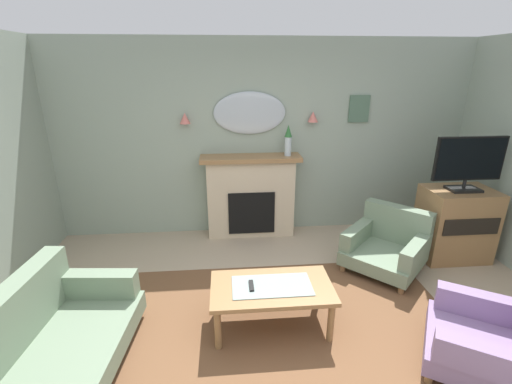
{
  "coord_description": "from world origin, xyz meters",
  "views": [
    {
      "loc": [
        -0.54,
        -2.3,
        2.32
      ],
      "look_at": [
        -0.22,
        1.3,
        1.01
      ],
      "focal_mm": 24.77,
      "sensor_mm": 36.0,
      "label": 1
    }
  ],
  "objects": [
    {
      "name": "floor",
      "position": [
        0.0,
        0.0,
        -0.05
      ],
      "size": [
        6.68,
        5.99,
        0.1
      ],
      "primitive_type": "cube",
      "color": "tan",
      "rests_on": "ground"
    },
    {
      "name": "wall_back",
      "position": [
        0.0,
        2.55,
        1.33
      ],
      "size": [
        6.68,
        0.1,
        2.66
      ],
      "primitive_type": "cube",
      "color": "#93A393",
      "rests_on": "ground"
    },
    {
      "name": "patterned_rug",
      "position": [
        0.0,
        0.2,
        0.01
      ],
      "size": [
        3.2,
        2.4,
        0.01
      ],
      "primitive_type": "cube",
      "color": "brown",
      "rests_on": "ground"
    },
    {
      "name": "fireplace",
      "position": [
        -0.2,
        2.32,
        0.57
      ],
      "size": [
        1.36,
        0.36,
        1.16
      ],
      "color": "beige",
      "rests_on": "ground"
    },
    {
      "name": "mantel_vase_right",
      "position": [
        0.3,
        2.3,
        1.38
      ],
      "size": [
        0.1,
        0.1,
        0.42
      ],
      "color": "silver",
      "rests_on": "fireplace"
    },
    {
      "name": "wall_mirror",
      "position": [
        -0.2,
        2.47,
        1.71
      ],
      "size": [
        0.96,
        0.06,
        0.56
      ],
      "primitive_type": "ellipsoid",
      "color": "#B2BCC6"
    },
    {
      "name": "wall_sconce_left",
      "position": [
        -1.05,
        2.42,
        1.66
      ],
      "size": [
        0.14,
        0.14,
        0.14
      ],
      "primitive_type": "cone",
      "color": "#D17066"
    },
    {
      "name": "wall_sconce_right",
      "position": [
        0.65,
        2.42,
        1.66
      ],
      "size": [
        0.14,
        0.14,
        0.14
      ],
      "primitive_type": "cone",
      "color": "#D17066"
    },
    {
      "name": "framed_picture",
      "position": [
        1.3,
        2.48,
        1.75
      ],
      "size": [
        0.28,
        0.03,
        0.36
      ],
      "primitive_type": "cube",
      "color": "#4C6B56"
    },
    {
      "name": "coffee_table",
      "position": [
        -0.15,
        0.38,
        0.38
      ],
      "size": [
        1.1,
        0.6,
        0.45
      ],
      "color": "olive",
      "rests_on": "ground"
    },
    {
      "name": "tv_remote",
      "position": [
        -0.34,
        0.38,
        0.45
      ],
      "size": [
        0.04,
        0.16,
        0.02
      ],
      "primitive_type": "cube",
      "color": "black",
      "rests_on": "coffee_table"
    },
    {
      "name": "floral_couch",
      "position": [
        -1.95,
        -0.15,
        0.32
      ],
      "size": [
        1.01,
        1.78,
        0.76
      ],
      "color": "gray",
      "rests_on": "ground"
    },
    {
      "name": "armchair_beside_couch",
      "position": [
        1.52,
        -0.3,
        0.31
      ],
      "size": [
        1.12,
        1.11,
        0.71
      ],
      "color": "gray",
      "rests_on": "ground"
    },
    {
      "name": "armchair_by_coffee_table",
      "position": [
        1.36,
        1.29,
        0.31
      ],
      "size": [
        1.15,
        1.15,
        0.71
      ],
      "color": "gray",
      "rests_on": "ground"
    },
    {
      "name": "tv_cabinet",
      "position": [
        2.29,
        1.47,
        0.45
      ],
      "size": [
        0.8,
        0.57,
        0.9
      ],
      "color": "olive",
      "rests_on": "ground"
    },
    {
      "name": "tv_flatscreen",
      "position": [
        2.29,
        1.45,
        1.25
      ],
      "size": [
        0.84,
        0.24,
        0.65
      ],
      "color": "black",
      "rests_on": "tv_cabinet"
    }
  ]
}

